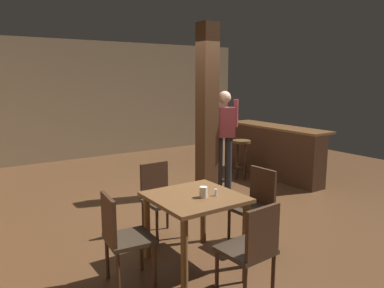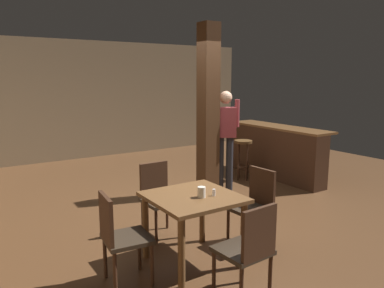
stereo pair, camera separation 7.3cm
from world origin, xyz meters
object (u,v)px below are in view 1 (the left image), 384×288
at_px(salt_shaker, 216,192).
at_px(standing_person, 224,134).
at_px(napkin_cup, 203,192).
at_px(chair_north, 159,195).
at_px(bar_stool_near, 241,150).
at_px(chair_west, 122,235).
at_px(bar_counter, 273,151).
at_px(chair_east, 256,203).
at_px(dining_table, 195,208).
at_px(chair_south, 252,247).

bearing_deg(salt_shaker, standing_person, 49.46).
relative_size(napkin_cup, standing_person, 0.06).
distance_m(chair_north, bar_stool_near, 2.90).
relative_size(chair_west, bar_counter, 0.40).
bearing_deg(chair_east, napkin_cup, -174.58).
distance_m(chair_east, bar_stool_near, 2.85).
bearing_deg(chair_north, dining_table, -92.50).
bearing_deg(standing_person, bar_counter, 8.32).
xyz_separation_m(chair_north, salt_shaker, (0.13, -0.97, 0.27)).
bearing_deg(chair_east, salt_shaker, -171.12).
bearing_deg(napkin_cup, standing_person, 46.81).
xyz_separation_m(chair_north, napkin_cup, (-0.00, -0.94, 0.29)).
xyz_separation_m(chair_west, chair_north, (0.86, 0.84, 0.00)).
distance_m(salt_shaker, bar_stool_near, 3.38).
bearing_deg(chair_west, napkin_cup, -6.74).
height_order(chair_south, bar_counter, bar_counter).
relative_size(dining_table, bar_stool_near, 1.16).
xyz_separation_m(chair_west, napkin_cup, (0.86, -0.10, 0.29)).
height_order(chair_south, napkin_cup, chair_south).
bearing_deg(dining_table, napkin_cup, -69.67).
bearing_deg(dining_table, chair_west, 179.69).
xyz_separation_m(chair_north, bar_stool_near, (2.55, 1.38, 0.06)).
bearing_deg(chair_south, salt_shaker, 77.51).
bearing_deg(bar_counter, napkin_cup, -146.39).
bearing_deg(chair_west, chair_south, -46.01).
relative_size(salt_shaker, bar_counter, 0.03).
relative_size(chair_south, chair_west, 1.00).
xyz_separation_m(dining_table, chair_west, (-0.82, 0.00, -0.10)).
relative_size(chair_north, standing_person, 0.52).
height_order(chair_west, salt_shaker, chair_west).
relative_size(dining_table, standing_person, 0.52).
bearing_deg(chair_west, dining_table, -0.31).
bearing_deg(chair_south, bar_counter, 41.86).
distance_m(dining_table, standing_person, 2.60).
distance_m(chair_east, chair_north, 1.18).
bearing_deg(chair_east, chair_west, 179.14).
bearing_deg(chair_east, bar_stool_near, 52.09).
bearing_deg(salt_shaker, napkin_cup, 168.18).
xyz_separation_m(napkin_cup, standing_person, (1.79, 1.91, 0.21)).
height_order(chair_east, standing_person, standing_person).
bearing_deg(standing_person, napkin_cup, -133.19).
distance_m(chair_south, bar_stool_near, 4.02).
height_order(salt_shaker, standing_person, standing_person).
height_order(chair_north, bar_counter, bar_counter).
relative_size(bar_counter, bar_stool_near, 2.96).
relative_size(salt_shaker, standing_person, 0.04).
bearing_deg(bar_stool_near, standing_person, -151.41).
xyz_separation_m(salt_shaker, bar_counter, (3.04, 2.14, -0.26)).
bearing_deg(napkin_cup, dining_table, 110.33).
distance_m(chair_south, bar_counter, 4.30).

